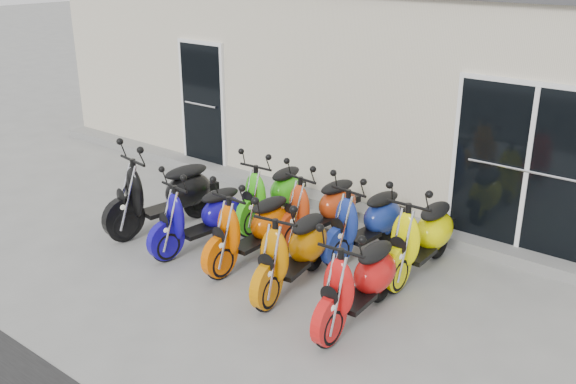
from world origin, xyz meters
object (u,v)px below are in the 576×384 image
at_px(scooter_back_red, 320,198).
at_px(scooter_back_blue, 366,211).
at_px(scooter_back_green, 272,185).
at_px(scooter_front_orange_b, 293,240).
at_px(scooter_back_yellow, 422,226).
at_px(scooter_front_black, 162,183).
at_px(scooter_front_blue, 199,207).
at_px(scooter_front_red, 359,270).
at_px(scooter_front_orange_a, 251,218).

height_order(scooter_back_red, scooter_back_blue, scooter_back_red).
bearing_deg(scooter_back_green, scooter_front_orange_b, -47.08).
xyz_separation_m(scooter_back_green, scooter_back_blue, (1.59, -0.00, 0.00)).
height_order(scooter_front_orange_b, scooter_back_yellow, scooter_back_yellow).
bearing_deg(scooter_back_red, scooter_back_green, -174.10).
xyz_separation_m(scooter_front_black, scooter_front_orange_b, (2.52, -0.21, -0.07)).
relative_size(scooter_front_blue, scooter_back_green, 0.99).
bearing_deg(scooter_front_blue, scooter_front_red, 1.59).
distance_m(scooter_front_black, scooter_back_yellow, 3.66).
distance_m(scooter_front_red, scooter_back_green, 2.82).
distance_m(scooter_front_blue, scooter_front_red, 2.65).
relative_size(scooter_front_blue, scooter_back_blue, 0.99).
bearing_deg(scooter_back_red, scooter_front_blue, -124.93).
bearing_deg(scooter_front_orange_a, scooter_back_blue, 48.42).
distance_m(scooter_front_blue, scooter_back_yellow, 2.89).
height_order(scooter_front_black, scooter_front_orange_a, scooter_front_black).
relative_size(scooter_front_blue, scooter_front_red, 0.97).
bearing_deg(scooter_front_blue, scooter_back_red, 55.15).
relative_size(scooter_front_black, scooter_back_green, 1.14).
xyz_separation_m(scooter_front_blue, scooter_back_yellow, (2.63, 1.18, 0.04)).
bearing_deg(scooter_front_red, scooter_front_blue, 171.97).
bearing_deg(scooter_front_black, scooter_front_orange_a, 8.19).
bearing_deg(scooter_front_orange_b, scooter_back_yellow, 43.30).
bearing_deg(scooter_front_orange_a, scooter_front_orange_b, -13.20).
distance_m(scooter_front_orange_a, scooter_back_red, 1.14).
bearing_deg(scooter_back_yellow, scooter_front_black, -164.90).
xyz_separation_m(scooter_front_orange_a, scooter_back_green, (-0.59, 1.12, -0.01)).
xyz_separation_m(scooter_front_black, scooter_front_blue, (0.88, -0.13, -0.09)).
distance_m(scooter_front_orange_a, scooter_back_yellow, 2.11).
xyz_separation_m(scooter_front_blue, scooter_back_green, (0.22, 1.23, 0.00)).
height_order(scooter_front_blue, scooter_front_orange_b, scooter_front_orange_b).
relative_size(scooter_front_black, scooter_back_blue, 1.14).
bearing_deg(scooter_front_red, scooter_back_red, 134.01).
bearing_deg(scooter_back_blue, scooter_back_green, -174.94).
bearing_deg(scooter_back_blue, scooter_front_orange_b, -92.31).
relative_size(scooter_front_red, scooter_back_green, 1.02).
relative_size(scooter_back_green, scooter_back_blue, 0.99).
xyz_separation_m(scooter_front_blue, scooter_front_red, (2.64, -0.23, 0.02)).
distance_m(scooter_front_black, scooter_front_red, 3.53).
height_order(scooter_front_red, scooter_back_red, scooter_front_red).
height_order(scooter_front_blue, scooter_back_red, scooter_back_red).
height_order(scooter_front_blue, scooter_front_red, scooter_front_red).
bearing_deg(scooter_front_orange_a, scooter_front_black, 179.92).
bearing_deg(scooter_front_orange_a, scooter_back_yellow, 30.73).
xyz_separation_m(scooter_back_red, scooter_back_blue, (0.74, 0.00, -0.00)).
bearing_deg(scooter_back_green, scooter_back_red, -4.76).
height_order(scooter_front_black, scooter_back_yellow, scooter_front_black).
height_order(scooter_front_black, scooter_back_blue, scooter_front_black).
relative_size(scooter_front_black, scooter_front_orange_a, 1.12).
height_order(scooter_front_black, scooter_front_blue, scooter_front_black).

